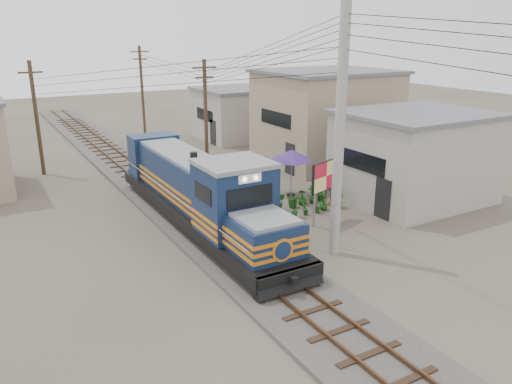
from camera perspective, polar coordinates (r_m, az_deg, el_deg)
ground at (r=19.28m, az=-0.39°, el=-8.62°), size 120.00×120.00×0.00m
ballast at (r=27.77m, az=-10.60°, el=-0.34°), size 3.60×70.00×0.16m
track at (r=27.71m, az=-10.62°, el=0.02°), size 1.15×70.00×0.12m
locomotive at (r=22.70m, az=-6.43°, el=-0.10°), size 2.76×15.01×3.72m
utility_pole_main at (r=19.18m, az=9.53°, el=6.80°), size 0.40×0.40×10.00m
wooden_pole_mid at (r=32.18m, az=-5.77°, el=8.95°), size 1.60×0.24×7.00m
wooden_pole_far at (r=45.28m, az=-12.90°, el=11.48°), size 1.60×0.24×7.50m
wooden_pole_left at (r=33.58m, az=-23.81°, el=7.91°), size 1.60×0.24×7.00m
power_lines at (r=24.99m, az=-10.71°, el=15.18°), size 9.65×19.00×3.30m
shophouse_front at (r=27.63m, az=17.63°, el=3.95°), size 7.35×6.30×4.70m
shophouse_mid at (r=34.66m, az=7.95°, el=8.55°), size 8.40×7.35×6.20m
shophouse_back at (r=42.34m, az=-2.11°, el=9.00°), size 6.30×6.30×4.20m
billboard at (r=23.17m, az=7.95°, el=1.65°), size 1.89×0.70×3.00m
market_umbrella at (r=26.94m, az=4.09°, el=4.20°), size 3.05×3.05×2.57m
vendor at (r=27.53m, az=7.75°, el=1.36°), size 0.74×0.62×1.73m
plant_nursery at (r=25.45m, az=5.98°, el=-0.91°), size 3.33×1.93×1.13m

